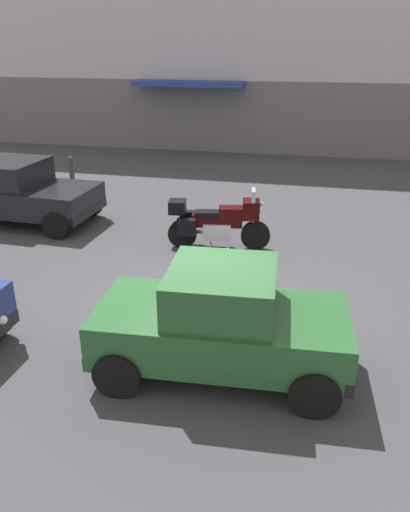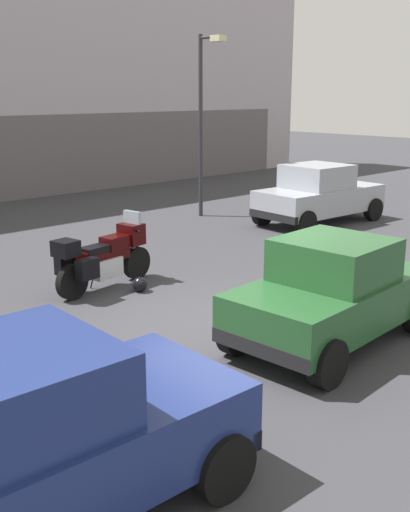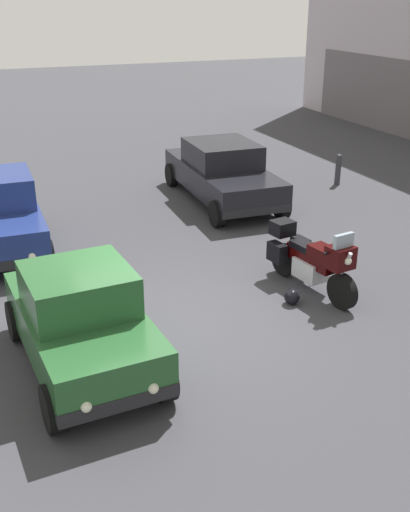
{
  "view_description": "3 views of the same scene",
  "coord_description": "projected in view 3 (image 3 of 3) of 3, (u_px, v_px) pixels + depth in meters",
  "views": [
    {
      "loc": [
        1.69,
        -7.26,
        4.3
      ],
      "look_at": [
        -0.06,
        0.69,
        0.78
      ],
      "focal_mm": 35.26,
      "sensor_mm": 36.0,
      "label": 1
    },
    {
      "loc": [
        -6.5,
        -6.35,
        3.56
      ],
      "look_at": [
        0.36,
        0.93,
        0.91
      ],
      "focal_mm": 43.52,
      "sensor_mm": 36.0,
      "label": 2
    },
    {
      "loc": [
        8.54,
        -2.82,
        5.08
      ],
      "look_at": [
        -0.62,
        1.0,
        0.87
      ],
      "focal_mm": 43.54,
      "sensor_mm": 36.0,
      "label": 3
    }
  ],
  "objects": [
    {
      "name": "car_sedan_far",
      "position": [
        222.0,
        172.0,
        16.17
      ],
      "size": [
        4.64,
        2.09,
        1.56
      ],
      "rotation": [
        0.0,
        0.0,
        3.1
      ],
      "color": "black",
      "rests_on": "ground"
    },
    {
      "name": "helmet",
      "position": [
        292.0,
        297.0,
        10.95
      ],
      "size": [
        0.28,
        0.28,
        0.28
      ],
      "primitive_type": "sphere",
      "color": "black",
      "rests_on": "ground"
    },
    {
      "name": "bollard_curbside",
      "position": [
        338.0,
        169.0,
        17.67
      ],
      "size": [
        0.16,
        0.16,
        0.89
      ],
      "color": "#333338",
      "rests_on": "ground"
    },
    {
      "name": "ground_plane",
      "position": [
        164.0,
        327.0,
        10.24
      ],
      "size": [
        80.0,
        80.0,
        0.0
      ],
      "primitive_type": "plane",
      "color": "#38383D"
    },
    {
      "name": "car_compact_side",
      "position": [
        81.0,
        320.0,
        8.88
      ],
      "size": [
        3.54,
        1.88,
        1.56
      ],
      "rotation": [
        0.0,
        0.0,
        0.06
      ],
      "color": "#235128",
      "rests_on": "ground"
    },
    {
      "name": "motorcycle",
      "position": [
        311.0,
        259.0,
        11.29
      ],
      "size": [
        2.26,
        0.91,
        1.36
      ],
      "rotation": [
        0.0,
        0.0,
        0.15
      ],
      "color": "black",
      "rests_on": "ground"
    }
  ]
}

